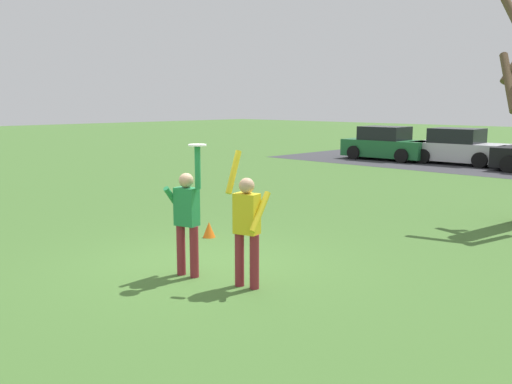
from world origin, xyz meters
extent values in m
plane|color=#426B2D|center=(0.00, 0.00, 0.00)|extent=(120.00, 120.00, 0.00)
cylinder|color=maroon|center=(0.10, -0.53, 0.41)|extent=(0.14, 0.14, 0.82)
cylinder|color=maroon|center=(0.35, -0.47, 0.41)|extent=(0.14, 0.14, 0.82)
cube|color=#238447|center=(0.23, -0.50, 1.12)|extent=(0.40, 0.30, 0.60)
sphere|color=tan|center=(0.23, -0.50, 1.53)|extent=(0.23, 0.23, 0.23)
cylinder|color=#238447|center=(0.01, -0.56, 1.17)|extent=(0.18, 0.48, 0.58)
cylinder|color=#238447|center=(0.45, -0.45, 1.75)|extent=(0.09, 0.09, 0.66)
cylinder|color=maroon|center=(1.42, -0.21, 0.41)|extent=(0.14, 0.14, 0.82)
cylinder|color=maroon|center=(1.17, -0.28, 0.41)|extent=(0.14, 0.14, 0.82)
cube|color=gold|center=(1.30, -0.24, 1.12)|extent=(0.40, 0.30, 0.60)
sphere|color=tan|center=(1.30, -0.24, 1.53)|extent=(0.23, 0.23, 0.23)
cylinder|color=gold|center=(1.52, -0.19, 1.17)|extent=(0.18, 0.48, 0.58)
cylinder|color=gold|center=(1.08, -0.30, 1.72)|extent=(0.15, 0.35, 0.64)
cylinder|color=white|center=(0.45, -0.45, 2.09)|extent=(0.28, 0.28, 0.02)
cube|color=#1E6633|center=(-7.27, 17.86, 0.55)|extent=(4.16, 1.94, 0.80)
cube|color=black|center=(-7.42, 17.85, 1.27)|extent=(2.16, 1.71, 0.64)
cylinder|color=black|center=(-6.03, 18.81, 0.33)|extent=(0.67, 0.24, 0.66)
cylinder|color=black|center=(-5.97, 16.99, 0.33)|extent=(0.67, 0.24, 0.66)
cylinder|color=black|center=(-8.57, 18.72, 0.33)|extent=(0.67, 0.24, 0.66)
cylinder|color=black|center=(-8.51, 16.90, 0.33)|extent=(0.67, 0.24, 0.66)
cube|color=#BCBCC1|center=(-3.90, 18.37, 0.55)|extent=(4.16, 1.94, 0.80)
cube|color=black|center=(-4.05, 18.37, 1.27)|extent=(2.16, 1.71, 0.64)
cylinder|color=black|center=(-2.66, 19.33, 0.33)|extent=(0.67, 0.24, 0.66)
cylinder|color=black|center=(-2.60, 17.51, 0.33)|extent=(0.67, 0.24, 0.66)
cylinder|color=black|center=(-5.20, 19.24, 0.33)|extent=(0.67, 0.24, 0.66)
cylinder|color=black|center=(-5.14, 17.42, 0.33)|extent=(0.67, 0.24, 0.66)
cylinder|color=black|center=(-1.13, 16.71, 0.33)|extent=(0.67, 0.24, 0.66)
cylinder|color=brown|center=(2.18, 7.15, 3.18)|extent=(0.89, 1.17, 1.40)
cone|color=orange|center=(-1.49, 1.45, 0.16)|extent=(0.26, 0.26, 0.32)
camera|label=1|loc=(7.03, -5.98, 2.73)|focal=39.59mm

